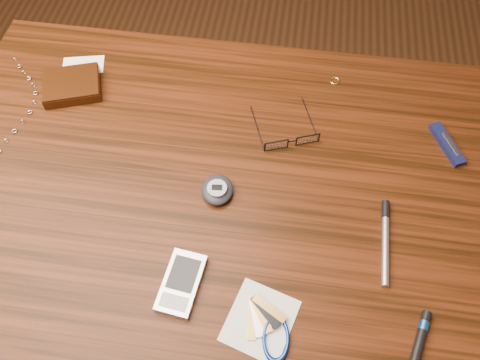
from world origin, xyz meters
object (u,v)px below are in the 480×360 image
Objects in this scene: desk at (215,212)px; notepad_keys at (268,328)px; pda_phone at (181,283)px; pocket_knife at (447,144)px; wallet_and_card at (72,85)px; pedometer at (217,190)px; silver_pen at (385,235)px; eyeglasses at (291,140)px.

notepad_keys reaches higher than desk.
pda_phone is 1.12× the size of pocket_knife.
notepad_keys is (0.43, -0.40, -0.01)m from wallet_and_card.
pedometer reaches higher than wallet_and_card.
wallet_and_card is 1.69× the size of pocket_knife.
notepad_keys is 0.83× the size of silver_pen.
pedometer is 0.71× the size of pocket_knife.
eyeglasses is 1.46× the size of pocket_knife.
notepad_keys is 0.24m from silver_pen.
pocket_knife is (0.42, 0.32, -0.00)m from pda_phone.
pedometer is at bearing 117.17° from notepad_keys.
eyeglasses is (0.43, -0.07, -0.00)m from wallet_and_card.
wallet_and_card is 1.28× the size of notepad_keys.
silver_pen is (0.16, -0.16, -0.00)m from eyeglasses.
pocket_knife is (0.40, 0.14, 0.11)m from desk.
pedometer reaches higher than pocket_knife.
pedometer is (0.01, -0.02, 0.11)m from desk.
silver_pen is (0.17, 0.17, 0.00)m from notepad_keys.
pedometer is at bearing -53.71° from desk.
desk is 0.21m from pda_phone.
wallet_and_card is (-0.30, 0.18, 0.11)m from desk.
silver_pen is (-0.11, -0.20, -0.00)m from pocket_knife.
desk is 0.31m from silver_pen.
desk is 0.44m from pocket_knife.
wallet_and_card reaches higher than notepad_keys.
pocket_knife is (0.71, -0.04, -0.01)m from wallet_and_card.
notepad_keys is (0.14, -0.05, -0.00)m from pda_phone.
notepad_keys is at bearing -90.65° from eyeglasses.
eyeglasses reaches higher than notepad_keys.
pda_phone reaches higher than notepad_keys.
pda_phone reaches higher than silver_pen.
wallet_and_card is 1.07× the size of silver_pen.
pedometer is 0.54× the size of notepad_keys.
silver_pen is at bearing -119.92° from pocket_knife.
silver_pen is (0.28, -0.04, -0.00)m from pedometer.
notepad_keys is at bearing -62.83° from pedometer.
pda_phone is at bearing -99.28° from pedometer.
wallet_and_card is at bearing 148.86° from pedometer.
silver_pen is at bearing -21.42° from wallet_and_card.
desk is at bearing -139.91° from eyeglasses.
desk is at bearing -161.05° from pocket_knife.
pda_phone is (-0.14, -0.29, -0.00)m from eyeglasses.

